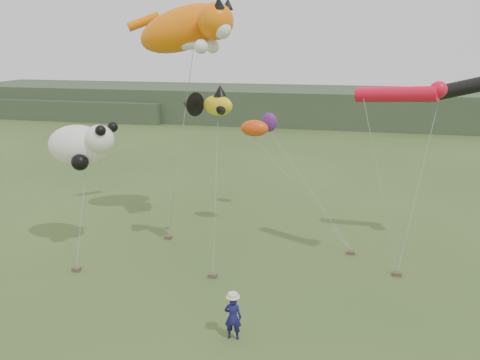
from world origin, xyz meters
name	(u,v)px	position (x,y,z in m)	size (l,w,h in m)	color
ground	(215,327)	(0.00, 0.00, 0.00)	(120.00, 120.00, 0.00)	#385123
headland	(286,105)	(-3.11, 44.69, 1.92)	(90.00, 13.00, 4.00)	#2D3D28
festival_attendant	(233,317)	(0.74, -0.45, 0.78)	(0.57, 0.37, 1.56)	#171551
sandbag_anchors	(240,261)	(-0.23, 5.03, 0.08)	(13.68, 4.51, 0.17)	brown
cat_kite	(191,28)	(-3.24, 8.09, 10.04)	(5.70, 3.28, 3.13)	orange
fish_kite	(207,104)	(-1.73, 5.41, 6.92)	(2.80, 1.84, 1.34)	gold
tube_kites	(446,89)	(7.87, 7.15, 7.58)	(6.69, 4.01, 1.50)	black
panda_kite	(82,145)	(-7.35, 4.78, 5.04)	(3.28, 2.12, 2.04)	white
misc_kites	(260,126)	(-0.21, 9.63, 5.35)	(1.41, 3.36, 1.04)	#E94511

